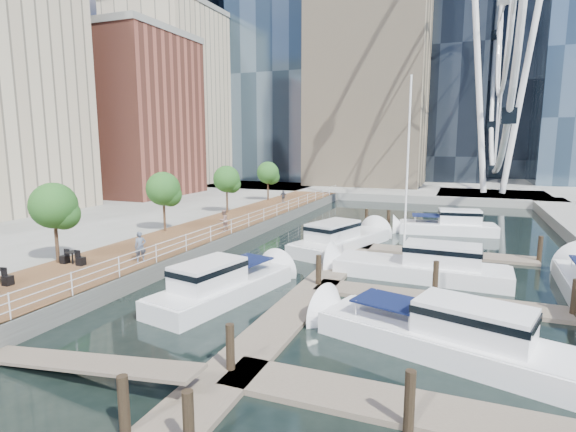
# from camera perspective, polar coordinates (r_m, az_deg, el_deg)

# --- Properties ---
(ground) EXTENTS (520.00, 520.00, 0.00)m
(ground) POSITION_cam_1_polar(r_m,az_deg,el_deg) (19.29, -12.47, -14.80)
(ground) COLOR black
(ground) RESTS_ON ground
(boardwalk) EXTENTS (6.00, 60.00, 1.00)m
(boardwalk) POSITION_cam_1_polar(r_m,az_deg,el_deg) (35.87, -11.27, -2.63)
(boardwalk) COLOR brown
(boardwalk) RESTS_ON ground
(seawall) EXTENTS (0.25, 60.00, 1.00)m
(seawall) POSITION_cam_1_polar(r_m,az_deg,el_deg) (34.38, -7.03, -3.03)
(seawall) COLOR #595954
(seawall) RESTS_ON ground
(land_far) EXTENTS (200.00, 114.00, 1.00)m
(land_far) POSITION_cam_1_polar(r_m,az_deg,el_deg) (117.21, 16.33, 5.37)
(land_far) COLOR gray
(land_far) RESTS_ON ground
(pier) EXTENTS (14.00, 12.00, 1.00)m
(pier) POSITION_cam_1_polar(r_m,az_deg,el_deg) (67.08, 24.51, 2.22)
(pier) COLOR gray
(pier) RESTS_ON ground
(railing) EXTENTS (0.10, 60.00, 1.05)m
(railing) POSITION_cam_1_polar(r_m,az_deg,el_deg) (34.22, -7.22, -1.34)
(railing) COLOR white
(railing) RESTS_ON boardwalk
(floating_docks) EXTENTS (16.00, 34.00, 2.60)m
(floating_docks) POSITION_cam_1_polar(r_m,az_deg,el_deg) (25.68, 15.97, -7.61)
(floating_docks) COLOR #6D6051
(floating_docks) RESTS_ON ground
(midrise_condos) EXTENTS (19.00, 67.00, 28.00)m
(midrise_condos) POSITION_cam_1_polar(r_m,az_deg,el_deg) (60.31, -25.95, 13.74)
(midrise_condos) COLOR #BCAD8E
(midrise_condos) RESTS_ON ground
(street_trees) EXTENTS (2.60, 42.60, 4.60)m
(street_trees) POSITION_cam_1_polar(r_m,az_deg,el_deg) (35.83, -15.57, 3.33)
(street_trees) COLOR #3F2B1C
(street_trees) RESTS_ON ground
(yacht_foreground) EXTENTS (10.54, 5.53, 2.15)m
(yacht_foreground) POSITION_cam_1_polar(r_m,az_deg,el_deg) (18.57, 18.76, -16.08)
(yacht_foreground) COLOR white
(yacht_foreground) RESTS_ON ground
(pedestrian_near) EXTENTS (0.76, 0.76, 1.78)m
(pedestrian_near) POSITION_cam_1_polar(r_m,az_deg,el_deg) (27.21, -18.25, -3.73)
(pedestrian_near) COLOR #4D5666
(pedestrian_near) RESTS_ON boardwalk
(pedestrian_mid) EXTENTS (0.78, 0.91, 1.64)m
(pedestrian_mid) POSITION_cam_1_polar(r_m,az_deg,el_deg) (35.45, -8.17, -0.51)
(pedestrian_mid) COLOR gray
(pedestrian_mid) RESTS_ON boardwalk
(pedestrian_far) EXTENTS (0.95, 0.54, 1.52)m
(pedestrian_far) POSITION_cam_1_polar(r_m,az_deg,el_deg) (50.95, -0.59, 2.50)
(pedestrian_far) COLOR #373A45
(pedestrian_far) RESTS_ON boardwalk
(moored_yachts) EXTENTS (22.18, 39.69, 11.50)m
(moored_yachts) POSITION_cam_1_polar(r_m,az_deg,el_deg) (26.70, 16.84, -8.10)
(moored_yachts) COLOR white
(moored_yachts) RESTS_ON ground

